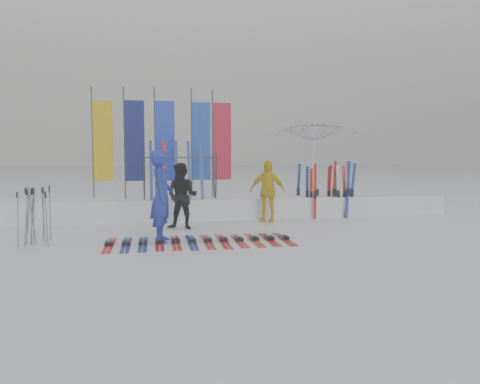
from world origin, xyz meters
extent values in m
plane|color=white|center=(0.00, 0.00, 0.00)|extent=(120.00, 120.00, 0.00)
cube|color=white|center=(0.00, 4.60, 0.30)|extent=(14.00, 1.60, 0.60)
imported|color=#1C2DA4|center=(-1.62, 1.01, 0.99)|extent=(0.57, 0.78, 1.98)
imported|color=black|center=(-1.09, 2.60, 0.83)|extent=(0.99, 0.89, 1.66)
imported|color=yellow|center=(1.31, 3.44, 0.85)|extent=(1.08, 0.82, 1.70)
imported|color=white|center=(3.57, 5.98, 1.52)|extent=(3.86, 3.91, 3.04)
cube|color=red|center=(-2.70, 0.77, 0.04)|extent=(0.17, 1.64, 0.07)
cube|color=navy|center=(-2.36, 0.77, 0.04)|extent=(0.17, 1.69, 0.07)
cube|color=navy|center=(-2.02, 0.77, 0.04)|extent=(0.17, 1.64, 0.07)
cube|color=#AC0D19|center=(-1.68, 0.77, 0.04)|extent=(0.17, 1.59, 0.07)
cube|color=red|center=(-1.34, 0.77, 0.04)|extent=(0.17, 1.59, 0.07)
cube|color=#16279A|center=(-1.00, 0.77, 0.04)|extent=(0.17, 1.68, 0.07)
cube|color=red|center=(-0.66, 0.77, 0.04)|extent=(0.17, 1.62, 0.07)
cube|color=red|center=(-0.32, 0.77, 0.04)|extent=(0.17, 1.69, 0.07)
cube|color=red|center=(0.02, 0.77, 0.04)|extent=(0.17, 1.59, 0.07)
cube|color=red|center=(0.36, 0.77, 0.04)|extent=(0.17, 1.62, 0.07)
cube|color=#AD0E0D|center=(0.70, 0.77, 0.04)|extent=(0.17, 1.56, 0.07)
cube|color=#AD190D|center=(1.04, 0.77, 0.04)|extent=(0.17, 1.59, 0.07)
cylinder|color=#595B60|center=(-4.39, 1.19, 0.59)|extent=(0.09, 0.10, 1.18)
cylinder|color=#595B60|center=(-4.30, 1.24, 0.61)|extent=(0.13, 0.05, 1.21)
cylinder|color=#595B60|center=(-4.08, 1.27, 0.60)|extent=(0.03, 0.14, 1.20)
cylinder|color=#595B60|center=(-4.33, 0.90, 0.63)|extent=(0.13, 0.05, 1.25)
cylinder|color=#595B60|center=(-4.14, 1.51, 0.60)|extent=(0.07, 0.06, 1.19)
cylinder|color=#595B60|center=(-3.95, 0.90, 0.57)|extent=(0.06, 0.03, 1.15)
cylinder|color=#595B60|center=(-4.01, 1.55, 0.61)|extent=(0.03, 0.09, 1.22)
cylinder|color=#595B60|center=(-4.28, 1.17, 0.59)|extent=(0.15, 0.03, 1.18)
cylinder|color=#595B60|center=(-4.34, 1.10, 0.59)|extent=(0.14, 0.02, 1.17)
cylinder|color=#595B60|center=(-4.30, 1.19, 0.60)|extent=(0.06, 0.09, 1.19)
cylinder|color=#595B60|center=(-4.26, 1.22, 0.60)|extent=(0.06, 0.08, 1.20)
cylinder|color=#595B60|center=(-4.50, 0.93, 0.57)|extent=(0.07, 0.08, 1.15)
cylinder|color=#383A3F|center=(-3.49, 4.92, 2.20)|extent=(0.04, 0.04, 3.20)
cube|color=#DCB40B|center=(-3.20, 4.92, 2.25)|extent=(0.55, 0.03, 2.30)
cylinder|color=#383A3F|center=(-2.59, 4.67, 2.20)|extent=(0.04, 0.04, 3.20)
cube|color=#0C165A|center=(-2.30, 4.67, 2.25)|extent=(0.55, 0.03, 2.30)
cylinder|color=#383A3F|center=(-1.73, 4.67, 2.20)|extent=(0.04, 0.04, 3.20)
cube|color=#1A34C4|center=(-1.44, 4.67, 2.25)|extent=(0.55, 0.03, 2.30)
cylinder|color=#383A3F|center=(-0.66, 4.86, 2.20)|extent=(0.04, 0.04, 3.20)
cube|color=blue|center=(-0.37, 4.86, 2.25)|extent=(0.55, 0.03, 2.30)
cylinder|color=#383A3F|center=(-0.03, 4.92, 2.20)|extent=(0.04, 0.04, 3.20)
cube|color=#B9132C|center=(0.26, 4.92, 2.25)|extent=(0.55, 0.03, 2.30)
cylinder|color=#383A3F|center=(-2.05, 3.95, 1.23)|extent=(0.04, 0.30, 1.23)
cylinder|color=#383A3F|center=(-2.05, 4.45, 1.23)|extent=(0.04, 0.30, 1.23)
cylinder|color=#383A3F|center=(-0.05, 3.95, 1.23)|extent=(0.04, 0.30, 1.23)
cylinder|color=#383A3F|center=(-0.05, 4.45, 1.23)|extent=(0.04, 0.30, 1.23)
cylinder|color=#383A3F|center=(-1.05, 4.20, 1.78)|extent=(2.00, 0.04, 0.04)
cube|color=navy|center=(2.69, 4.10, 0.76)|extent=(0.09, 0.03, 1.51)
cube|color=red|center=(3.45, 4.29, 0.77)|extent=(0.09, 0.03, 1.53)
cube|color=silver|center=(3.56, 3.83, 0.78)|extent=(0.09, 0.04, 1.56)
cube|color=red|center=(2.77, 3.97, 0.73)|extent=(0.09, 0.04, 1.45)
cube|color=red|center=(3.76, 3.85, 0.76)|extent=(0.09, 0.03, 1.53)
cube|color=red|center=(2.78, 3.67, 0.80)|extent=(0.09, 0.04, 1.60)
cube|color=navy|center=(2.58, 4.64, 0.79)|extent=(0.09, 0.04, 1.58)
cube|color=silver|center=(3.15, 4.48, 0.77)|extent=(0.09, 0.04, 1.55)
cube|color=red|center=(3.41, 4.22, 0.74)|extent=(0.09, 0.02, 1.49)
cube|color=navy|center=(3.80, 3.73, 0.84)|extent=(0.09, 0.04, 1.67)
cube|color=navy|center=(4.00, 3.85, 0.81)|extent=(0.09, 0.03, 1.62)
cube|color=red|center=(4.02, 4.17, 0.83)|extent=(0.09, 0.03, 1.66)
cube|color=navy|center=(3.56, 4.08, 0.84)|extent=(0.09, 0.03, 1.67)
cube|color=red|center=(3.45, 3.92, 0.83)|extent=(0.09, 0.02, 1.67)
camera|label=1|loc=(-1.78, -9.10, 1.93)|focal=35.00mm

